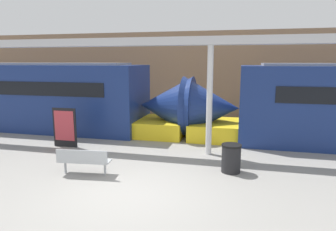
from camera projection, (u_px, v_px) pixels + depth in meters
The scene contains 8 objects.
ground_plane at pixel (130, 193), 7.53m from camera, with size 60.00×60.00×0.00m, color gray.
station_wall at pixel (196, 75), 17.73m from camera, with size 56.00×0.20×5.00m, color #937051.
train_right at pixel (24, 97), 14.98m from camera, with size 16.95×2.93×3.20m.
bench_near at pixel (83, 160), 8.65m from camera, with size 1.56×0.59×0.79m.
trash_bin at pixel (231, 158), 8.91m from camera, with size 0.59×0.59×0.85m.
poster_board at pixel (65, 127), 11.50m from camera, with size 0.97×0.07×1.52m.
support_column_near at pixel (209, 101), 10.40m from camera, with size 0.21×0.21×3.81m, color silver.
canopy_beam at pixel (211, 41), 10.03m from camera, with size 28.00×0.60×0.28m, color #B7B7BC.
Camera 1 is at (2.58, -6.64, 3.27)m, focal length 32.00 mm.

